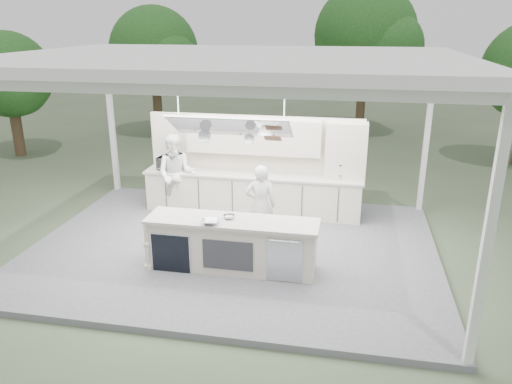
% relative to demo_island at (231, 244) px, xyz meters
% --- Properties ---
extents(ground, '(90.00, 90.00, 0.00)m').
position_rel_demo_island_xyz_m(ground, '(-0.18, 0.91, -0.60)').
color(ground, '#49573C').
rests_on(ground, ground).
extents(stage_deck, '(8.00, 6.00, 0.12)m').
position_rel_demo_island_xyz_m(stage_deck, '(-0.18, 0.91, -0.54)').
color(stage_deck, slate).
rests_on(stage_deck, ground).
extents(tent, '(8.20, 6.20, 3.86)m').
position_rel_demo_island_xyz_m(tent, '(-0.18, 0.90, 3.11)').
color(tent, white).
rests_on(tent, ground).
extents(demo_island, '(3.10, 0.79, 0.95)m').
position_rel_demo_island_xyz_m(demo_island, '(0.00, 0.00, 0.00)').
color(demo_island, beige).
rests_on(demo_island, stage_deck).
extents(back_counter, '(5.08, 0.72, 0.95)m').
position_rel_demo_island_xyz_m(back_counter, '(-0.18, 2.81, 0.00)').
color(back_counter, beige).
rests_on(back_counter, stage_deck).
extents(back_wall_unit, '(5.05, 0.48, 2.25)m').
position_rel_demo_island_xyz_m(back_wall_unit, '(0.27, 3.03, 0.98)').
color(back_wall_unit, beige).
rests_on(back_wall_unit, stage_deck).
extents(tree_cluster, '(19.55, 9.40, 5.85)m').
position_rel_demo_island_xyz_m(tree_cluster, '(-0.34, 10.68, 2.69)').
color(tree_cluster, '#483924').
rests_on(tree_cluster, ground).
extents(head_chef, '(0.66, 0.49, 1.66)m').
position_rel_demo_island_xyz_m(head_chef, '(0.33, 1.13, 0.35)').
color(head_chef, silver).
rests_on(head_chef, stage_deck).
extents(sous_chef, '(0.99, 0.82, 1.87)m').
position_rel_demo_island_xyz_m(sous_chef, '(-1.89, 2.46, 0.46)').
color(sous_chef, white).
rests_on(sous_chef, stage_deck).
extents(toaster_oven, '(0.60, 0.45, 0.30)m').
position_rel_demo_island_xyz_m(toaster_oven, '(-2.15, 2.77, 0.63)').
color(toaster_oven, '#BABCC2').
rests_on(toaster_oven, back_counter).
extents(bowl_large, '(0.34, 0.34, 0.08)m').
position_rel_demo_island_xyz_m(bowl_large, '(-0.31, -0.24, 0.51)').
color(bowl_large, '#B2B4B9').
rests_on(bowl_large, demo_island).
extents(bowl_small, '(0.27, 0.27, 0.06)m').
position_rel_demo_island_xyz_m(bowl_small, '(-0.04, 0.06, 0.51)').
color(bowl_small, '#B1B3B8').
rests_on(bowl_small, demo_island).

